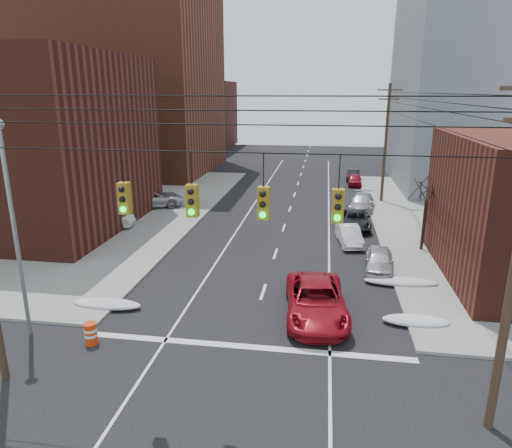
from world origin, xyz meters
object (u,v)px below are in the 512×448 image
(parked_car_a, at_px, (379,261))
(lot_car_a, at_px, (104,218))
(lot_car_b, at_px, (153,198))
(parked_car_e, at_px, (355,180))
(parked_car_d, at_px, (362,202))
(lot_car_d, at_px, (85,193))
(parked_car_c, at_px, (354,220))
(red_pickup, at_px, (316,301))
(parked_car_f, at_px, (353,175))
(parked_car_b, at_px, (349,235))
(lot_car_c, at_px, (57,219))
(construction_barrel, at_px, (91,333))

(parked_car_a, bearing_deg, lot_car_a, 169.95)
(parked_car_a, relative_size, lot_car_b, 0.71)
(parked_car_e, bearing_deg, parked_car_d, -88.70)
(parked_car_e, height_order, lot_car_d, lot_car_d)
(parked_car_c, distance_m, parked_car_e, 17.14)
(red_pickup, relative_size, lot_car_a, 1.33)
(parked_car_f, bearing_deg, lot_car_a, -123.76)
(parked_car_f, bearing_deg, lot_car_d, -142.64)
(parked_car_b, bearing_deg, parked_car_a, -80.56)
(lot_car_a, height_order, lot_car_c, lot_car_a)
(parked_car_a, bearing_deg, red_pickup, -113.93)
(red_pickup, height_order, parked_car_a, red_pickup)
(red_pickup, distance_m, parked_car_c, 15.33)
(red_pickup, relative_size, parked_car_e, 1.59)
(parked_car_e, xyz_separation_m, parked_car_f, (0.00, 3.16, -0.01))
(parked_car_a, height_order, lot_car_b, lot_car_b)
(lot_car_c, bearing_deg, parked_car_d, -53.69)
(parked_car_c, relative_size, lot_car_d, 1.09)
(lot_car_a, bearing_deg, red_pickup, -132.73)
(red_pickup, distance_m, lot_car_d, 30.13)
(parked_car_b, height_order, lot_car_d, lot_car_d)
(lot_car_d, bearing_deg, construction_barrel, -162.66)
(lot_car_d, bearing_deg, red_pickup, -143.19)
(parked_car_a, relative_size, parked_car_d, 0.81)
(parked_car_d, height_order, parked_car_f, parked_car_d)
(parked_car_e, relative_size, lot_car_a, 0.83)
(parked_car_e, bearing_deg, parked_car_c, -91.90)
(lot_car_a, relative_size, lot_car_b, 0.81)
(lot_car_a, bearing_deg, lot_car_c, 97.68)
(lot_car_a, height_order, lot_car_b, lot_car_b)
(parked_car_f, distance_m, lot_car_a, 30.87)
(red_pickup, xyz_separation_m, parked_car_a, (3.57, 6.24, -0.15))
(parked_car_d, bearing_deg, parked_car_a, -82.37)
(lot_car_b, bearing_deg, construction_barrel, 172.82)
(lot_car_b, bearing_deg, parked_car_d, -105.34)
(parked_car_d, relative_size, parked_car_e, 1.32)
(lot_car_c, height_order, lot_car_d, lot_car_d)
(parked_car_d, height_order, lot_car_d, lot_car_d)
(parked_car_d, distance_m, lot_car_b, 18.87)
(parked_car_d, bearing_deg, construction_barrel, -109.89)
(red_pickup, bearing_deg, parked_car_d, 74.94)
(parked_car_c, xyz_separation_m, parked_car_d, (0.96, 5.79, 0.05))
(parked_car_e, distance_m, parked_car_f, 3.16)
(parked_car_f, bearing_deg, red_pickup, -88.86)
(parked_car_b, distance_m, lot_car_a, 18.61)
(parked_car_c, distance_m, parked_car_f, 20.30)
(parked_car_c, distance_m, lot_car_a, 19.41)
(lot_car_d, height_order, construction_barrel, lot_car_d)
(red_pickup, relative_size, parked_car_f, 1.57)
(lot_car_d, bearing_deg, parked_car_a, -129.40)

